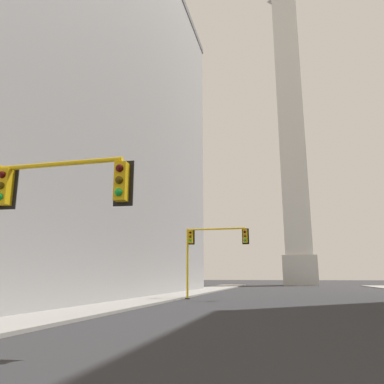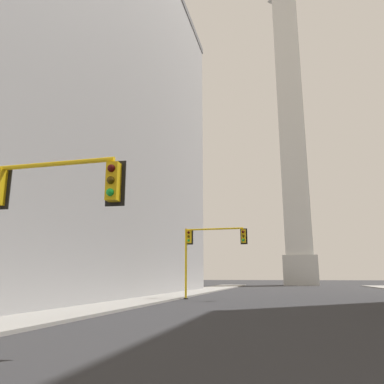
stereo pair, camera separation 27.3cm
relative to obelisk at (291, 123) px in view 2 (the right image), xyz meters
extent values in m
cube|color=gray|center=(-13.65, -51.95, -36.41)|extent=(5.00, 97.40, 0.15)
cube|color=#9E9EA0|center=(-24.65, -52.05, -16.99)|extent=(20.01, 47.05, 38.99)
cube|color=silver|center=(0.00, 0.00, -33.40)|extent=(7.03, 7.03, 6.18)
cube|color=silver|center=(0.00, 0.00, 1.52)|extent=(5.62, 5.62, 63.67)
cube|color=black|center=(-10.78, -74.61, -31.98)|extent=(0.58, 0.07, 1.32)
cylinder|color=yellow|center=(-8.99, -74.79, -31.38)|extent=(4.13, 0.14, 0.14)
cube|color=#E5B20F|center=(-6.93, -74.79, -32.05)|extent=(0.36, 0.36, 1.10)
cube|color=black|center=(-6.94, -74.61, -32.05)|extent=(0.58, 0.07, 1.32)
sphere|color=#410907|center=(-6.91, -74.98, -31.71)|extent=(0.22, 0.22, 0.22)
sphere|color=#483506|center=(-6.91, -74.98, -32.05)|extent=(0.22, 0.22, 0.22)
sphere|color=green|center=(-6.91, -74.98, -32.39)|extent=(0.22, 0.22, 0.22)
cylinder|color=yellow|center=(-10.76, -52.89, -33.54)|extent=(0.18, 0.18, 5.89)
cylinder|color=#262626|center=(-10.76, -52.89, -36.44)|extent=(0.40, 0.40, 0.10)
cube|color=#E5B20F|center=(-10.47, -52.89, -31.30)|extent=(0.35, 0.35, 1.10)
cube|color=black|center=(-10.46, -52.71, -31.30)|extent=(0.58, 0.05, 1.32)
sphere|color=#410907|center=(-10.47, -53.08, -30.96)|extent=(0.22, 0.22, 0.22)
sphere|color=#483506|center=(-10.47, -53.08, -31.30)|extent=(0.22, 0.22, 0.22)
sphere|color=green|center=(-10.47, -53.08, -31.64)|extent=(0.22, 0.22, 0.22)
cylinder|color=yellow|center=(-8.28, -52.89, -30.70)|extent=(4.96, 0.14, 0.14)
sphere|color=yellow|center=(-10.76, -52.89, -30.70)|extent=(0.18, 0.18, 0.18)
cube|color=#E5B20F|center=(-5.80, -52.89, -31.37)|extent=(0.35, 0.35, 1.10)
cube|color=black|center=(-5.79, -52.71, -31.37)|extent=(0.58, 0.05, 1.32)
sphere|color=#410907|center=(-5.81, -53.08, -31.03)|extent=(0.22, 0.22, 0.22)
sphere|color=#483506|center=(-5.81, -53.08, -31.37)|extent=(0.22, 0.22, 0.22)
sphere|color=green|center=(-5.81, -53.08, -31.71)|extent=(0.22, 0.22, 0.22)
camera|label=1|loc=(-2.55, -84.15, -34.64)|focal=35.00mm
camera|label=2|loc=(-2.28, -84.08, -34.64)|focal=35.00mm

